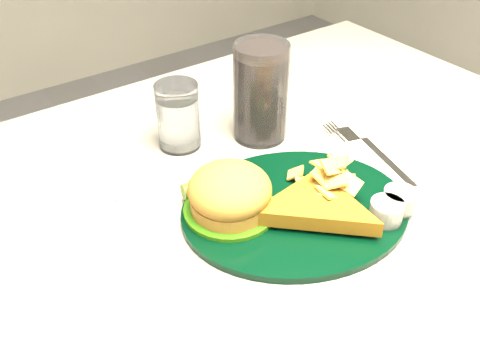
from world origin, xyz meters
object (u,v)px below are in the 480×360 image
object	(u,v)px
water_glass	(178,116)
fork_napkin	(382,159)
dinner_plate	(297,191)
cola_glass	(261,92)

from	to	relation	value
water_glass	fork_napkin	distance (m)	0.31
dinner_plate	fork_napkin	distance (m)	0.18
dinner_plate	water_glass	world-z (taller)	water_glass
dinner_plate	water_glass	bearing A→B (deg)	119.11
water_glass	dinner_plate	bearing A→B (deg)	-79.62
dinner_plate	fork_napkin	bearing A→B (deg)	22.71
water_glass	cola_glass	xyz separation A→B (m)	(0.12, -0.05, 0.02)
dinner_plate	fork_napkin	world-z (taller)	dinner_plate
dinner_plate	cola_glass	size ratio (longest dim) A/B	1.98
water_glass	cola_glass	bearing A→B (deg)	-23.10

